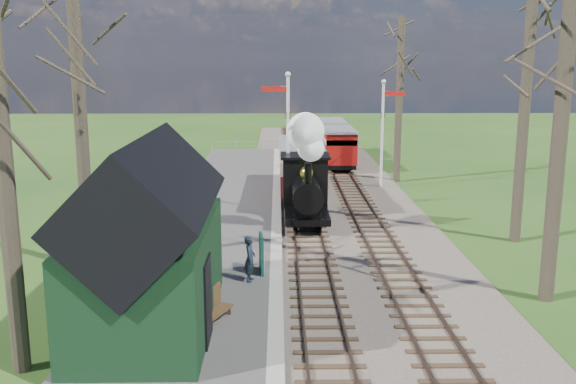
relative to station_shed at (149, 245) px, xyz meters
name	(u,v)px	position (x,y,z in m)	size (l,w,h in m)	color
distant_hills	(299,250)	(5.70, 60.38, -18.47)	(114.40, 48.00, 22.02)	#385B23
ballast_bed	(324,188)	(5.60, 18.00, -2.22)	(8.00, 60.00, 0.10)	brown
track_near	(299,187)	(4.30, 18.00, -2.17)	(1.60, 60.00, 0.15)	brown
track_far	(349,187)	(6.90, 18.00, -2.17)	(1.60, 60.00, 0.15)	brown
platform	(220,226)	(0.80, 10.00, -2.17)	(5.00, 44.00, 0.20)	#474442
coping_strip	(276,226)	(3.10, 10.00, -2.16)	(0.40, 44.00, 0.21)	#B2AD9E
station_shed	(149,245)	(0.00, 0.00, 0.00)	(3.25, 6.30, 4.78)	black
semaphore_near	(286,134)	(3.53, 12.00, 1.35)	(1.22, 0.24, 6.22)	silver
semaphore_far	(384,126)	(8.67, 18.00, 1.08)	(1.22, 0.24, 5.72)	silver
bare_trees	(352,106)	(5.63, 6.10, 2.94)	(15.51, 22.39, 12.00)	#382D23
fence_line	(297,144)	(4.60, 32.00, -1.72)	(12.60, 0.08, 1.00)	slate
locomotive	(306,176)	(4.29, 10.18, -0.15)	(1.84, 4.29, 4.60)	black
coach	(301,166)	(4.30, 16.24, -0.72)	(2.15, 7.36, 2.26)	black
red_carriage_a	(338,147)	(6.90, 24.09, -0.85)	(1.93, 4.77, 2.03)	black
red_carriage_b	(331,136)	(6.90, 29.59, -0.85)	(1.93, 4.77, 2.03)	black
sign_board	(262,253)	(2.65, 3.94, -1.45)	(0.19, 0.84, 1.23)	#0F4637
bench	(209,308)	(1.42, 0.11, -1.68)	(0.95, 1.48, 0.82)	#4E351C
person	(250,259)	(2.32, 3.17, -1.37)	(0.51, 0.33, 1.39)	#1C2532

